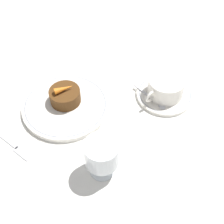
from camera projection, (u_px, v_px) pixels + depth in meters
name	position (u px, v px, depth m)	size (l,w,h in m)	color
ground_plane	(73.00, 122.00, 0.81)	(3.00, 3.00, 0.00)	white
dinner_plate	(66.00, 106.00, 0.83)	(0.23, 0.23, 0.01)	white
saucer	(165.00, 94.00, 0.86)	(0.16, 0.16, 0.01)	white
coffee_cup	(166.00, 87.00, 0.84)	(0.12, 0.10, 0.05)	white
spoon	(153.00, 99.00, 0.84)	(0.02, 0.12, 0.00)	silver
wine_glass	(102.00, 155.00, 0.67)	(0.08, 0.08, 0.10)	silver
fork	(11.00, 143.00, 0.76)	(0.05, 0.19, 0.01)	silver
dessert_cake	(65.00, 96.00, 0.82)	(0.08, 0.08, 0.04)	#563314
carrot_garnish	(64.00, 89.00, 0.80)	(0.05, 0.03, 0.02)	orange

